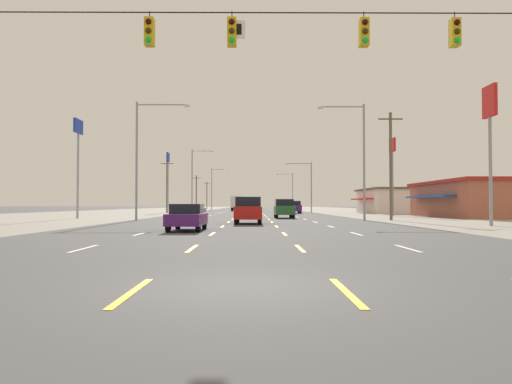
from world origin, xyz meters
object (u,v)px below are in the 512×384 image
(pole_sign_left_row_2, at_px, (168,168))
(streetlight_right_row_1, at_px, (308,183))
(sedan_far_left_midfar, at_px, (197,210))
(streetlight_left_row_0, at_px, (142,151))
(suv_far_right_far, at_px, (294,207))
(streetlight_left_row_1, at_px, (194,177))
(pole_sign_right_row_0, at_px, (490,122))
(pole_sign_right_row_1, at_px, (392,157))
(sedan_inner_left_nearest, at_px, (187,217))
(streetlight_left_row_2, at_px, (213,186))
(streetlight_right_row_2, at_px, (291,188))
(suv_inner_right_mid, at_px, (284,208))
(box_truck_inner_left_farther, at_px, (237,203))
(suv_center_turn_near, at_px, (248,210))
(pole_sign_left_row_1, at_px, (78,144))
(streetlight_right_row_0, at_px, (360,153))

(pole_sign_left_row_2, relative_size, streetlight_right_row_1, 1.18)
(sedan_far_left_midfar, height_order, streetlight_left_row_0, streetlight_left_row_0)
(suv_far_right_far, relative_size, streetlight_left_row_1, 0.45)
(sedan_far_left_midfar, relative_size, suv_far_right_far, 0.92)
(pole_sign_right_row_0, height_order, pole_sign_right_row_1, pole_sign_right_row_1)
(sedan_inner_left_nearest, relative_size, streetlight_left_row_2, 0.43)
(sedan_inner_left_nearest, relative_size, streetlight_right_row_1, 0.52)
(suv_far_right_far, xyz_separation_m, pole_sign_left_row_2, (-20.93, 4.14, 6.47))
(pole_sign_left_row_2, height_order, streetlight_left_row_2, streetlight_left_row_2)
(streetlight_right_row_2, bearing_deg, sedan_inner_left_nearest, -98.16)
(pole_sign_right_row_0, relative_size, streetlight_left_row_2, 0.90)
(suv_inner_right_mid, height_order, suv_far_right_far, same)
(pole_sign_right_row_1, relative_size, streetlight_right_row_2, 1.04)
(sedan_far_left_midfar, distance_m, suv_far_right_far, 20.53)
(streetlight_right_row_1, xyz_separation_m, streetlight_left_row_2, (-19.42, 37.66, 0.90))
(suv_far_right_far, distance_m, box_truck_inner_left_farther, 30.70)
(suv_far_right_far, height_order, streetlight_left_row_2, streetlight_left_row_2)
(suv_inner_right_mid, distance_m, streetlight_left_row_1, 33.42)
(suv_center_turn_near, distance_m, pole_sign_right_row_1, 29.90)
(pole_sign_right_row_1, bearing_deg, sedan_inner_left_nearest, -122.98)
(suv_inner_right_mid, xyz_separation_m, box_truck_inner_left_farther, (-6.87, 54.44, 0.81))
(pole_sign_left_row_2, bearing_deg, streetlight_right_row_2, 58.07)
(suv_inner_right_mid, distance_m, pole_sign_left_row_2, 35.07)
(suv_inner_right_mid, xyz_separation_m, pole_sign_right_row_0, (12.68, -17.78, 5.96))
(box_truck_inner_left_farther, distance_m, pole_sign_right_row_0, 75.00)
(suv_inner_right_mid, bearing_deg, streetlight_left_row_0, -150.50)
(suv_inner_right_mid, height_order, sedan_far_left_midfar, suv_inner_right_mid)
(sedan_inner_left_nearest, distance_m, streetlight_right_row_2, 92.28)
(streetlight_left_row_0, bearing_deg, streetlight_left_row_2, 90.10)
(box_truck_inner_left_farther, distance_m, streetlight_left_row_2, 15.46)
(suv_inner_right_mid, relative_size, sedan_far_left_midfar, 1.09)
(pole_sign_right_row_0, distance_m, pole_sign_right_row_1, 26.82)
(suv_far_right_far, distance_m, streetlight_left_row_1, 18.04)
(streetlight_left_row_0, bearing_deg, suv_far_right_far, 63.44)
(suv_center_turn_near, xyz_separation_m, pole_sign_left_row_1, (-17.61, 13.13, 6.57))
(pole_sign_left_row_1, xyz_separation_m, streetlight_right_row_0, (27.49, -6.35, -1.59))
(box_truck_inner_left_farther, relative_size, pole_sign_left_row_2, 0.71)
(suv_inner_right_mid, bearing_deg, pole_sign_right_row_1, 32.45)
(suv_far_right_far, bearing_deg, sedan_inner_left_nearest, -101.76)
(suv_inner_right_mid, bearing_deg, sedan_far_left_midfar, 135.41)
(streetlight_left_row_0, bearing_deg, sedan_far_left_midfar, 80.90)
(pole_sign_left_row_1, xyz_separation_m, streetlight_left_row_2, (7.95, 68.97, -1.60))
(box_truck_inner_left_farther, bearing_deg, suv_far_right_far, -70.59)
(box_truck_inner_left_farther, relative_size, streetlight_left_row_2, 0.69)
(pole_sign_left_row_1, distance_m, streetlight_right_row_1, 41.66)
(pole_sign_right_row_1, xyz_separation_m, streetlight_left_row_2, (-27.41, 58.89, -1.33))
(streetlight_right_row_1, bearing_deg, streetlight_right_row_2, 89.88)
(suv_far_right_far, xyz_separation_m, streetlight_left_row_2, (-16.60, 42.38, 4.98))
(pole_sign_left_row_2, relative_size, pole_sign_right_row_1, 1.05)
(sedan_inner_left_nearest, height_order, pole_sign_right_row_1, pole_sign_right_row_1)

